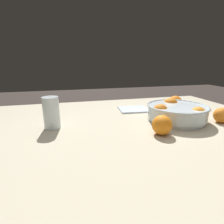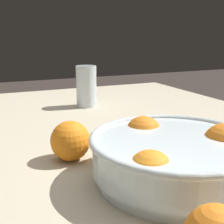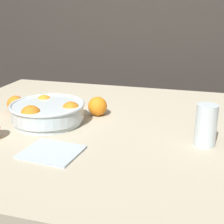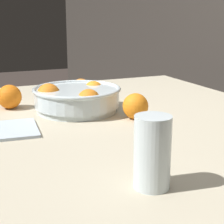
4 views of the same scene
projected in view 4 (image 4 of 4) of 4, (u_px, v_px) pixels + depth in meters
The scene contains 7 objects.
dining_table at pixel (118, 147), 1.09m from camera, with size 1.45×1.19×0.74m.
fruit_bowl at pixel (77, 98), 1.23m from camera, with size 0.29×0.29×0.10m.
juice_glass at pixel (152, 155), 0.69m from camera, with size 0.07×0.07×0.14m.
orange_loose_near_bowl at pixel (10, 97), 1.27m from camera, with size 0.08×0.08×0.08m, color orange.
orange_loose_front at pixel (135, 106), 1.14m from camera, with size 0.08×0.08×0.08m, color orange.
orange_loose_aside at pixel (81, 88), 1.43m from camera, with size 0.07×0.07×0.07m, color orange.
napkin at pixel (10, 130), 1.03m from camera, with size 0.17×0.15×0.01m, color silver.
Camera 4 is at (0.93, -0.42, 1.06)m, focal length 60.00 mm.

